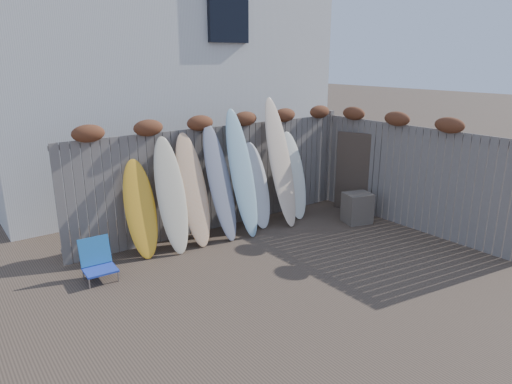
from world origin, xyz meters
TOP-DOWN VIEW (x-y plane):
  - ground at (0.00, 0.00)m, footprint 80.00×80.00m
  - back_fence at (0.06, 2.39)m, footprint 6.05×0.28m
  - right_fence at (2.99, 0.25)m, footprint 0.28×4.40m
  - house at (0.50, 6.50)m, footprint 8.50×5.50m
  - beach_chair at (-2.67, 1.64)m, footprint 0.48×0.51m
  - wooden_crate at (2.38, 0.94)m, footprint 0.63×0.57m
  - lattice_panel at (2.95, 1.38)m, footprint 0.44×1.09m
  - surfboard_0 at (-1.77, 2.05)m, footprint 0.57×0.63m
  - surfboard_1 at (-1.24, 1.96)m, footprint 0.56×0.73m
  - surfboard_2 at (-0.80, 1.99)m, footprint 0.53×0.70m
  - surfboard_3 at (-0.27, 1.94)m, footprint 0.56×0.79m
  - surfboard_4 at (0.20, 1.91)m, footprint 0.50×0.83m
  - surfboard_5 at (0.62, 2.02)m, footprint 0.55×0.62m
  - surfboard_6 at (1.13, 1.91)m, footprint 0.52×0.88m
  - surfboard_7 at (1.58, 2.03)m, footprint 0.60×0.69m

SIDE VIEW (x-z plane):
  - ground at x=0.00m, z-range 0.00..0.00m
  - beach_chair at x=-2.67m, z-range -0.02..0.59m
  - wooden_crate at x=2.38m, z-range 0.00..0.61m
  - surfboard_0 at x=-1.77m, z-range 0.00..1.63m
  - surfboard_5 at x=0.62m, z-range 0.00..1.66m
  - lattice_panel at x=2.95m, z-range 0.00..1.71m
  - surfboard_7 at x=1.58m, z-range 0.00..1.78m
  - surfboard_1 at x=-1.24m, z-range 0.00..1.96m
  - surfboard_2 at x=-0.80m, z-range 0.00..1.98m
  - surfboard_3 at x=-0.27m, z-range 0.00..2.10m
  - right_fence at x=2.99m, z-range 0.02..2.26m
  - surfboard_4 at x=0.20m, z-range 0.00..2.34m
  - back_fence at x=0.06m, z-range 0.06..2.30m
  - surfboard_6 at x=1.13m, z-range 0.00..2.49m
  - house at x=0.50m, z-range 0.04..6.36m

